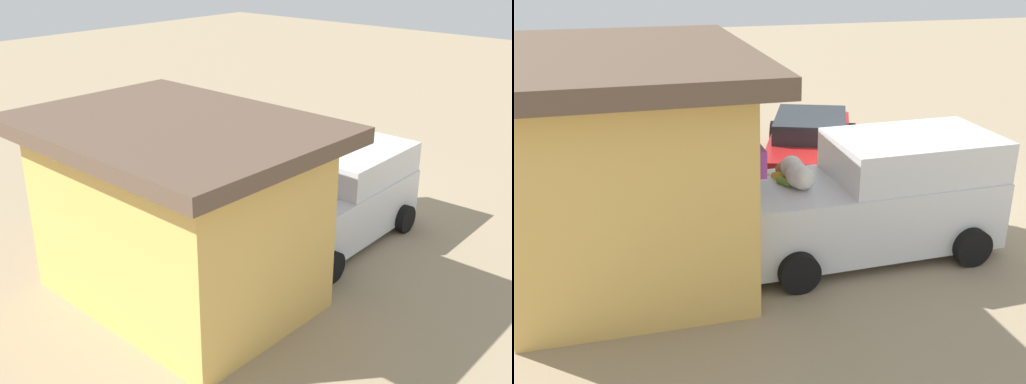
# 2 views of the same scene
# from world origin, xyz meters

# --- Properties ---
(ground_plane) EXTENTS (60.00, 60.00, 0.00)m
(ground_plane) POSITION_xyz_m (0.00, 0.00, 0.00)
(ground_plane) COLOR #9E896B
(storefront_bar) EXTENTS (5.46, 4.05, 3.38)m
(storefront_bar) POSITION_xyz_m (-1.45, 5.06, 1.75)
(storefront_bar) COLOR #E0B259
(storefront_bar) RESTS_ON ground_plane
(delivery_van) EXTENTS (2.23, 4.84, 2.81)m
(delivery_van) POSITION_xyz_m (-2.27, 1.18, 0.96)
(delivery_van) COLOR silver
(delivery_van) RESTS_ON ground_plane
(parked_sedan) EXTENTS (4.66, 3.34, 1.23)m
(parked_sedan) POSITION_xyz_m (1.98, 0.82, 0.59)
(parked_sedan) COLOR maroon
(parked_sedan) RESTS_ON ground_plane
(vendor_standing) EXTENTS (0.48, 0.48, 1.67)m
(vendor_standing) POSITION_xyz_m (-0.76, 3.08, 0.96)
(vendor_standing) COLOR #726047
(vendor_standing) RESTS_ON ground_plane
(customer_bending) EXTENTS (0.73, 0.66, 1.48)m
(customer_bending) POSITION_xyz_m (-1.95, 2.72, 0.89)
(customer_bending) COLOR navy
(customer_bending) RESTS_ON ground_plane
(unloaded_banana_pile) EXTENTS (0.77, 0.80, 0.41)m
(unloaded_banana_pile) POSITION_xyz_m (-2.34, 4.03, 0.19)
(unloaded_banana_pile) COLOR silver
(unloaded_banana_pile) RESTS_ON ground_plane
(paint_bucket) EXTENTS (0.27, 0.27, 0.39)m
(paint_bucket) POSITION_xyz_m (0.41, 2.21, 0.20)
(paint_bucket) COLOR silver
(paint_bucket) RESTS_ON ground_plane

